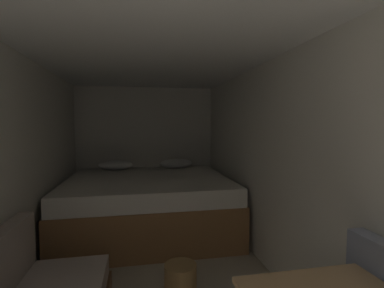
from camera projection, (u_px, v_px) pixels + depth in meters
name	position (u px, v px, depth m)	size (l,w,h in m)	color
wall_back	(146.00, 149.00, 4.68)	(2.35, 0.05, 2.07)	silver
wall_left	(2.00, 179.00, 2.10)	(0.05, 4.77, 2.07)	silver
wall_right	(280.00, 169.00, 2.54)	(0.05, 4.77, 2.07)	silver
ceiling_slab	(153.00, 45.00, 2.25)	(2.35, 4.77, 0.05)	white
bed	(149.00, 203.00, 3.76)	(2.13, 1.86, 0.89)	olive
wicker_basket	(180.00, 279.00, 2.37)	(0.28, 0.28, 0.25)	olive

